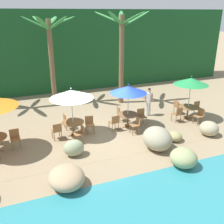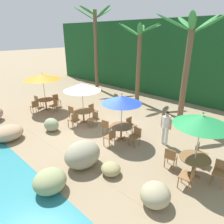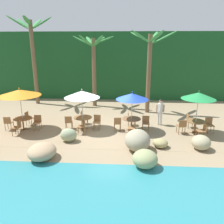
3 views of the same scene
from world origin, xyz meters
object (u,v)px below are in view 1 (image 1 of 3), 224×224
chair_white_seaward (90,123)px  chair_white_left (57,130)px  umbrella_blue (128,90)px  umbrella_green (191,81)px  chair_blue_inland (120,113)px  chair_green_right (200,115)px  chair_blue_seaward (141,115)px  palm_tree_second (50,46)px  chair_green_left (178,114)px  dining_table_blue (128,116)px  palm_tree_third (122,44)px  chair_white_inland (67,120)px  chair_white_right (80,132)px  umbrella_white (71,94)px  dining_table_green (188,109)px  dining_table_white (73,124)px  chair_blue_left (114,122)px  waiter_in_white (149,100)px  chair_green_seaward (198,108)px  chair_orange_seaward (15,137)px  chair_blue_right (136,124)px  chair_green_inland (177,106)px

chair_white_seaward → chair_white_left: bearing=-173.1°
umbrella_blue → umbrella_green: (3.69, -0.21, 0.14)m
chair_blue_inland → chair_green_right: same height
chair_blue_seaward → palm_tree_second: bearing=125.4°
chair_green_left → chair_green_right: size_ratio=1.00×
dining_table_blue → chair_green_right: size_ratio=1.26×
chair_white_left → palm_tree_third: 7.28m
dining_table_blue → chair_blue_inland: chair_blue_inland is taller
chair_white_inland → dining_table_blue: (3.09, -0.90, 0.10)m
chair_white_right → umbrella_green: bearing=5.0°
umbrella_white → palm_tree_third: size_ratio=0.42×
dining_table_blue → dining_table_green: 3.70m
dining_table_white → umbrella_white: bearing=180.0°
chair_blue_left → chair_green_left: size_ratio=1.00×
palm_tree_third → waiter_in_white: palm_tree_third is taller
chair_green_left → palm_tree_third: bearing=110.3°
chair_green_right → chair_white_seaward: bearing=169.2°
dining_table_white → chair_white_inland: (-0.14, 0.84, -0.10)m
dining_table_blue → chair_blue_seaward: chair_blue_seaward is taller
chair_blue_seaward → chair_green_seaward: 3.68m
waiter_in_white → dining_table_green: bearing=-34.1°
chair_white_inland → palm_tree_second: size_ratio=0.15×
umbrella_white → chair_white_left: umbrella_white is taller
umbrella_white → chair_green_seaward: bearing=-0.8°
dining_table_green → palm_tree_second: (-6.65, 5.63, 3.20)m
chair_orange_seaward → palm_tree_second: bearing=64.1°
umbrella_blue → chair_green_right: bearing=-15.3°
umbrella_green → waiter_in_white: 2.58m
chair_white_seaward → chair_green_seaward: (6.63, -0.12, 0.00)m
dining_table_white → chair_blue_seaward: chair_blue_seaward is taller
umbrella_white → palm_tree_second: size_ratio=0.44×
chair_blue_right → chair_green_left: 2.82m
umbrella_blue → chair_green_seaward: size_ratio=2.75×
chair_green_inland → chair_green_right: bearing=-80.5°
chair_blue_seaward → chair_blue_left: 1.71m
umbrella_green → chair_blue_inland: bearing=164.2°
umbrella_green → chair_green_right: size_ratio=2.91×
chair_orange_seaward → waiter_in_white: bearing=9.5°
chair_white_left → chair_blue_inland: 3.83m
chair_white_seaward → chair_blue_inland: (2.01, 0.78, 0.00)m
umbrella_white → waiter_in_white: (4.77, 1.00, -1.18)m
chair_green_inland → chair_blue_right: bearing=-157.0°
palm_tree_second → chair_green_inland: bearing=-36.3°
chair_blue_right → umbrella_white: bearing=163.4°
chair_blue_inland → umbrella_green: size_ratio=0.34×
chair_green_seaward → chair_green_inland: (-0.96, 0.68, 0.00)m
palm_tree_third → chair_blue_seaward: bearing=-96.5°
palm_tree_third → chair_white_left: bearing=-141.8°
umbrella_green → palm_tree_second: palm_tree_second is taller
chair_white_right → chair_blue_seaward: 3.75m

